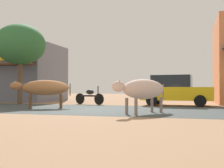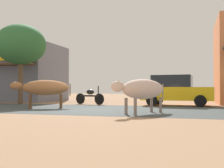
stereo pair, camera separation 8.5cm
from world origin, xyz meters
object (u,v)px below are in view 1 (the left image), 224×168
at_px(roadside_tree, 20,45).
at_px(cow_near_brown, 44,88).
at_px(parked_hatchback_car, 176,90).
at_px(parked_motorcycle, 90,96).
at_px(cow_far_dark, 143,89).

bearing_deg(roadside_tree, cow_near_brown, -41.72).
distance_m(parked_hatchback_car, cow_near_brown, 6.95).
xyz_separation_m(roadside_tree, cow_near_brown, (3.24, -2.89, -2.60)).
height_order(parked_hatchback_car, parked_motorcycle, parked_hatchback_car).
relative_size(parked_motorcycle, cow_far_dark, 0.75).
relative_size(parked_hatchback_car, parked_motorcycle, 1.94).
bearing_deg(cow_near_brown, parked_hatchback_car, 33.21).
bearing_deg(cow_near_brown, roadside_tree, 138.28).
bearing_deg(cow_far_dark, cow_near_brown, 161.03).
bearing_deg(parked_hatchback_car, roadside_tree, -174.24).
height_order(cow_near_brown, cow_far_dark, cow_near_brown).
xyz_separation_m(roadside_tree, parked_hatchback_car, (9.05, 0.91, -2.71)).
height_order(parked_hatchback_car, cow_far_dark, parked_hatchback_car).
bearing_deg(cow_far_dark, roadside_tree, 150.71).
bearing_deg(parked_motorcycle, parked_hatchback_car, 1.19).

